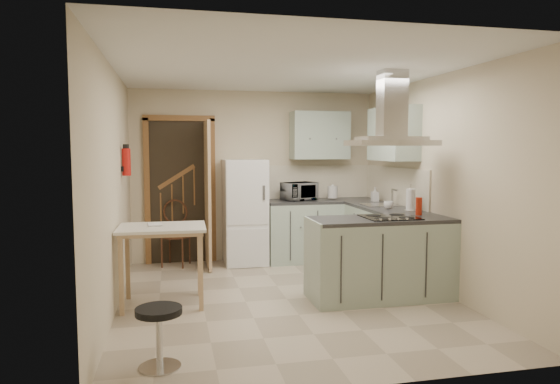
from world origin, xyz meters
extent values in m
plane|color=#B4A48C|center=(0.00, 0.00, 0.00)|extent=(4.20, 4.20, 0.00)
plane|color=silver|center=(0.00, 0.00, 2.50)|extent=(4.20, 4.20, 0.00)
plane|color=beige|center=(0.00, 2.10, 1.25)|extent=(3.60, 0.00, 3.60)
plane|color=beige|center=(-1.80, 0.00, 1.25)|extent=(0.00, 4.20, 4.20)
plane|color=beige|center=(1.80, 0.00, 1.25)|extent=(0.00, 4.20, 4.20)
cube|color=brown|center=(-1.10, 2.07, 1.05)|extent=(1.10, 0.12, 2.10)
cube|color=white|center=(-0.20, 1.80, 0.75)|extent=(0.60, 0.60, 1.50)
cube|color=#9EB2A0|center=(0.66, 1.80, 0.45)|extent=(1.08, 0.60, 0.90)
cube|color=#9EB2A0|center=(1.50, 1.12, 0.45)|extent=(0.60, 1.95, 0.90)
cube|color=beige|center=(0.96, 2.09, 1.15)|extent=(1.68, 0.02, 0.50)
cube|color=#9EB2A0|center=(0.95, 1.93, 1.85)|extent=(0.85, 0.35, 0.70)
cube|color=#9EB2A0|center=(1.62, 0.85, 1.85)|extent=(0.35, 0.90, 0.70)
cube|color=#9EB2A0|center=(1.02, -0.18, 0.45)|extent=(1.55, 0.65, 0.90)
cube|color=black|center=(1.12, -0.18, 0.91)|extent=(0.58, 0.50, 0.01)
cube|color=silver|center=(1.12, -0.18, 1.72)|extent=(0.90, 0.55, 0.10)
cube|color=silver|center=(1.50, 0.95, 0.91)|extent=(0.45, 0.40, 0.01)
cylinder|color=#B2140F|center=(-1.74, 0.90, 1.50)|extent=(0.10, 0.10, 0.32)
cube|color=tan|center=(-1.33, 0.09, 0.42)|extent=(0.92, 0.70, 0.85)
cube|color=#492718|center=(-1.18, 1.86, 0.42)|extent=(0.49, 0.49, 0.85)
cylinder|color=black|center=(-1.34, -1.47, 0.24)|extent=(0.45, 0.45, 0.47)
imported|color=black|center=(0.61, 1.81, 1.03)|extent=(0.56, 0.48, 0.26)
cylinder|color=silver|center=(1.13, 1.82, 1.01)|extent=(0.17, 0.17, 0.22)
cube|color=orange|center=(0.78, 1.88, 1.03)|extent=(0.10, 0.18, 0.26)
imported|color=#AEABB8|center=(1.63, 1.42, 1.00)|extent=(0.10, 0.10, 0.20)
cylinder|color=silver|center=(1.62, 0.31, 1.04)|extent=(0.12, 0.12, 0.28)
imported|color=silver|center=(1.45, 0.56, 0.95)|extent=(0.16, 0.16, 0.10)
cylinder|color=red|center=(1.54, -0.05, 1.00)|extent=(0.08, 0.08, 0.20)
imported|color=#9E3446|center=(-1.48, 0.16, 0.89)|extent=(0.16, 0.21, 0.09)
camera|label=1|loc=(-1.22, -5.25, 1.67)|focal=32.00mm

